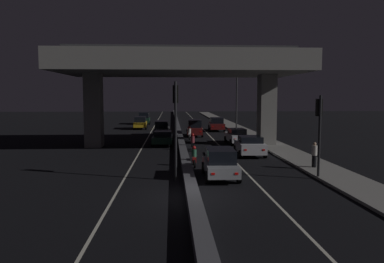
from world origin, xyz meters
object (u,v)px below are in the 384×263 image
car_dark_red_fourth (195,128)px  car_dark_red_fifth (217,124)px  traffic_light_left_of_median (176,114)px  car_dark_green_fourth_oncoming (144,118)px  motorcycle_white_filtering_far (189,134)px  car_grey_second_oncoming (162,128)px  motorcycle_black_filtering_mid (193,143)px  pedestrian_on_sidewalk (314,155)px  car_silver_lead (220,163)px  car_white_second (250,145)px  traffic_light_right_of_median (319,122)px  motorcycle_red_filtering_near (194,158)px  street_lamp (234,97)px  car_white_third (237,136)px  car_dark_green_lead_oncoming (163,138)px  car_taxi_yellow_third_oncoming (140,122)px

car_dark_red_fourth → car_dark_red_fifth: (3.34, 6.51, -0.07)m
traffic_light_left_of_median → car_dark_green_fourth_oncoming: 42.87m
motorcycle_white_filtering_far → car_grey_second_oncoming: bearing=38.1°
motorcycle_black_filtering_mid → pedestrian_on_sidewalk: size_ratio=1.10×
car_silver_lead → car_dark_green_fourth_oncoming: bearing=10.6°
car_white_second → car_dark_red_fifth: car_dark_red_fifth is taller
traffic_light_right_of_median → car_white_second: (-2.07, 8.34, -2.38)m
motorcycle_red_filtering_near → motorcycle_white_filtering_far: bearing=-1.7°
street_lamp → car_dark_red_fifth: bearing=123.6°
car_dark_green_fourth_oncoming → motorcycle_red_filtering_near: size_ratio=2.52×
car_grey_second_oncoming → motorcycle_white_filtering_far: size_ratio=2.19×
traffic_light_right_of_median → pedestrian_on_sidewalk: (0.81, 2.59, -2.24)m
traffic_light_right_of_median → car_dark_red_fourth: 23.74m
car_silver_lead → car_grey_second_oncoming: bearing=10.2°
motorcycle_black_filtering_mid → motorcycle_red_filtering_near: bearing=-179.6°
car_white_third → motorcycle_black_filtering_mid: bearing=130.9°
street_lamp → car_silver_lead: 27.08m
car_white_third → motorcycle_black_filtering_mid: car_white_third is taller
car_dark_red_fifth → car_dark_green_fourth_oncoming: 16.74m
car_dark_red_fourth → motorcycle_white_filtering_far: 3.81m
car_silver_lead → car_grey_second_oncoming: 23.64m
car_dark_green_lead_oncoming → motorcycle_white_filtering_far: 4.98m
car_dark_red_fourth → motorcycle_red_filtering_near: size_ratio=2.47×
street_lamp → car_dark_red_fifth: size_ratio=1.59×
car_grey_second_oncoming → pedestrian_on_sidewalk: size_ratio=2.61×
traffic_light_right_of_median → car_dark_red_fifth: traffic_light_right_of_median is taller
traffic_light_left_of_median → car_dark_red_fifth: 30.22m
car_dark_red_fourth → street_lamp: bearing=-52.0°
car_silver_lead → motorcycle_black_filtering_mid: car_silver_lead is taller
traffic_light_right_of_median → street_lamp: bearing=90.5°
car_white_third → motorcycle_black_filtering_mid: 6.18m
car_white_third → motorcycle_white_filtering_far: bearing=48.0°
motorcycle_black_filtering_mid → motorcycle_white_filtering_far: (0.11, 7.90, -0.01)m
car_dark_green_fourth_oncoming → motorcycle_white_filtering_far: bearing=14.4°
pedestrian_on_sidewalk → traffic_light_left_of_median: bearing=-163.4°
street_lamp → car_white_second: (-1.81, -18.42, -3.72)m
traffic_light_left_of_median → pedestrian_on_sidewalk: (8.72, 2.60, -2.72)m
traffic_light_left_of_median → car_dark_green_lead_oncoming: traffic_light_left_of_median is taller
traffic_light_left_of_median → car_dark_green_fourth_oncoming: size_ratio=1.22×
car_white_third → pedestrian_on_sidewalk: 13.30m
car_taxi_yellow_third_oncoming → traffic_light_right_of_median: bearing=19.3°
car_dark_red_fifth → motorcycle_black_filtering_mid: car_dark_red_fifth is taller
street_lamp → car_grey_second_oncoming: size_ratio=1.84×
motorcycle_red_filtering_near → motorcycle_white_filtering_far: 15.33m
car_dark_red_fourth → car_dark_red_fifth: car_dark_red_fourth is taller
traffic_light_right_of_median → car_white_second: size_ratio=1.13×
pedestrian_on_sidewalk → car_silver_lead: bearing=-160.8°
motorcycle_white_filtering_far → traffic_light_right_of_median: bearing=-158.2°
street_lamp → motorcycle_red_filtering_near: bearing=-105.7°
car_silver_lead → traffic_light_right_of_median: bearing=-93.6°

